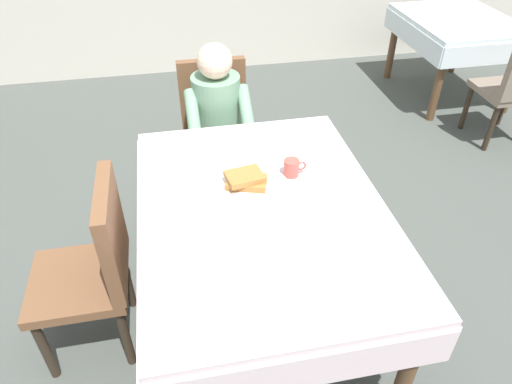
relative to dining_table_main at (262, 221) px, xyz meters
The scene contains 13 objects.
ground_plane 0.65m from the dining_table_main, ahead, with size 14.00×14.00×0.00m, color #474C47.
dining_table_main is the anchor object (origin of this frame).
chair_diner 1.18m from the dining_table_main, 93.54° to the left, with size 0.44×0.45×0.93m.
diner_person 1.02m from the dining_table_main, 94.09° to the left, with size 0.40×0.43×1.12m.
chair_left_side 0.78m from the dining_table_main, behind, with size 0.45×0.44×0.93m.
plate_breakfast 0.18m from the dining_table_main, 106.80° to the left, with size 0.28×0.28×0.02m, color white.
breakfast_stack 0.21m from the dining_table_main, 107.87° to the left, with size 0.22×0.17×0.06m.
cup_coffee 0.31m from the dining_table_main, 47.59° to the left, with size 0.11×0.08×0.08m.
fork_left_of_plate 0.28m from the dining_table_main, 152.49° to the left, with size 0.18×0.01×0.01m, color silver.
knife_right_of_plate 0.21m from the dining_table_main, 39.42° to the left, with size 0.20×0.01×0.01m, color silver.
spoon_near_edge 0.20m from the dining_table_main, 118.81° to the right, with size 0.15×0.01×0.01m, color silver.
napkin_folded 0.36m from the dining_table_main, behind, with size 0.17×0.12×0.01m, color white.
background_table_far 3.24m from the dining_table_main, 44.56° to the left, with size 0.92×1.12×0.74m.
Camera 1 is at (-0.35, -1.60, 2.08)m, focal length 32.92 mm.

